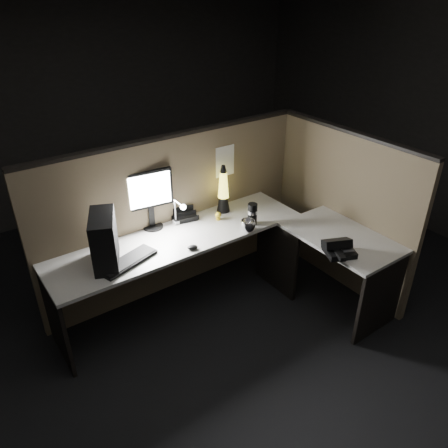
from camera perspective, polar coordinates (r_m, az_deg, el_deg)
floor at (r=3.89m, az=1.36°, el=-14.04°), size 6.00×6.00×0.00m
room_shell at (r=3.01m, az=1.72°, el=8.92°), size 6.00×6.00×6.00m
partition_back at (r=4.09m, az=-6.32°, el=1.15°), size 2.66×0.06×1.50m
partition_right at (r=4.30m, az=15.05°, el=1.72°), size 0.06×1.66×1.50m
desk at (r=3.77m, az=1.36°, el=-4.35°), size 2.60×1.60×0.73m
pc_tower at (r=3.44m, az=-15.36°, el=-2.07°), size 0.32×0.44×0.42m
monitor at (r=3.82m, az=-9.69°, el=3.87°), size 0.42×0.18×0.54m
keyboard at (r=3.51m, az=-12.43°, el=-4.81°), size 0.52×0.31×0.02m
mouse at (r=3.60m, az=-4.12°, el=-3.06°), size 0.10×0.09×0.03m
clip_lamp at (r=3.86m, az=-5.84°, el=1.51°), size 0.05×0.20×0.26m
organizer at (r=4.06m, az=-5.42°, el=1.27°), size 0.26×0.24×0.17m
lava_lamp at (r=4.10m, az=-0.09°, el=4.13°), size 0.12×0.12×0.47m
travel_mug at (r=3.92m, az=3.72°, el=1.30°), size 0.09×0.09×0.20m
steel_mug at (r=3.83m, az=3.13°, el=-0.22°), size 0.18×0.18×0.11m
figurine at (r=4.01m, az=-0.78°, el=1.19°), size 0.06×0.06×0.06m
pinned_paper at (r=4.14m, az=0.13°, el=8.20°), size 0.21×0.00×0.30m
desk_phone at (r=3.63m, az=14.72°, el=-3.11°), size 0.28×0.28×0.13m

